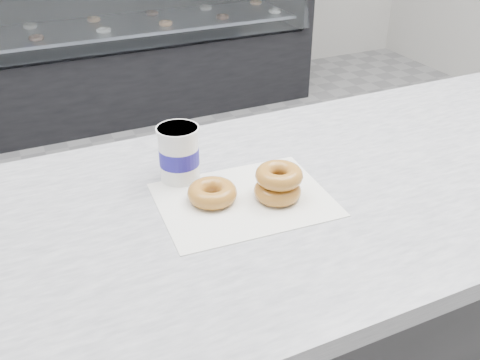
% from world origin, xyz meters
% --- Properties ---
extents(ground, '(5.00, 5.00, 0.00)m').
position_xyz_m(ground, '(0.00, 0.00, 0.00)').
color(ground, '#969699').
rests_on(ground, ground).
extents(counter, '(3.06, 0.76, 0.90)m').
position_xyz_m(counter, '(0.00, -0.60, 0.45)').
color(counter, '#333335').
rests_on(counter, ground).
extents(display_case, '(2.40, 0.74, 1.25)m').
position_xyz_m(display_case, '(0.00, 2.12, 0.49)').
color(display_case, black).
rests_on(display_case, ground).
extents(wax_paper, '(0.36, 0.28, 0.00)m').
position_xyz_m(wax_paper, '(-0.45, -0.59, 0.90)').
color(wax_paper, silver).
rests_on(wax_paper, counter).
extents(donut_single, '(0.11, 0.11, 0.03)m').
position_xyz_m(donut_single, '(-0.50, -0.57, 0.92)').
color(donut_single, '#BD8D34').
rests_on(donut_single, wax_paper).
extents(donut_stack, '(0.12, 0.12, 0.07)m').
position_xyz_m(donut_stack, '(-0.38, -0.61, 0.94)').
color(donut_stack, '#BD8D34').
rests_on(donut_stack, wax_paper).
extents(coffee_cup, '(0.10, 0.10, 0.12)m').
position_xyz_m(coffee_cup, '(-0.53, -0.46, 0.96)').
color(coffee_cup, white).
rests_on(coffee_cup, counter).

